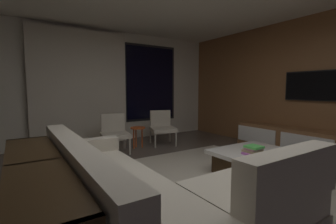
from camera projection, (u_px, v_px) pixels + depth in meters
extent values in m
plane|color=#564C44|center=(202.00, 197.00, 2.84)|extent=(9.20, 9.20, 0.00)
cube|color=silver|center=(102.00, 87.00, 5.76)|extent=(6.60, 0.12, 2.70)
cube|color=black|center=(151.00, 83.00, 6.40)|extent=(1.52, 0.02, 2.02)
cube|color=black|center=(151.00, 83.00, 6.39)|extent=(1.40, 0.03, 1.90)
cube|color=beige|center=(81.00, 89.00, 5.31)|extent=(2.10, 0.12, 2.60)
cube|color=brown|center=(328.00, 86.00, 4.37)|extent=(0.12, 7.80, 2.70)
cube|color=#ADA391|center=(228.00, 192.00, 2.94)|extent=(3.20, 3.80, 0.01)
cube|color=#B1A997|center=(116.00, 212.00, 2.30)|extent=(0.90, 2.50, 0.18)
cube|color=beige|center=(116.00, 192.00, 2.28)|extent=(0.86, 2.42, 0.24)
cube|color=beige|center=(76.00, 166.00, 2.06)|extent=(0.20, 2.50, 0.40)
cube|color=beige|center=(85.00, 146.00, 3.22)|extent=(0.90, 0.20, 0.18)
cube|color=#B1A997|center=(250.00, 220.00, 2.17)|extent=(1.10, 0.90, 0.18)
cube|color=beige|center=(251.00, 198.00, 2.15)|extent=(1.07, 0.86, 0.24)
cube|color=beige|center=(290.00, 176.00, 1.83)|extent=(1.10, 0.20, 0.40)
cube|color=beige|center=(77.00, 154.00, 2.59)|extent=(0.10, 0.36, 0.36)
cube|color=#B2A893|center=(101.00, 178.00, 1.88)|extent=(0.10, 0.36, 0.36)
cube|color=#372613|center=(260.00, 166.00, 3.49)|extent=(1.00, 1.00, 0.30)
cube|color=white|center=(261.00, 154.00, 3.48)|extent=(1.16, 1.16, 0.06)
cube|color=#AA56AB|center=(252.00, 153.00, 3.38)|extent=(0.27, 0.18, 0.03)
cube|color=tan|center=(252.00, 151.00, 3.39)|extent=(0.23, 0.20, 0.03)
cube|color=#9C6B70|center=(254.00, 149.00, 3.38)|extent=(0.23, 0.17, 0.03)
cube|color=#52C954|center=(254.00, 147.00, 3.38)|extent=(0.20, 0.21, 0.03)
cylinder|color=#B2ADA0|center=(176.00, 139.00, 5.31)|extent=(0.04, 0.04, 0.36)
cylinder|color=#B2ADA0|center=(155.00, 140.00, 5.18)|extent=(0.04, 0.04, 0.36)
cylinder|color=#B2ADA0|center=(170.00, 134.00, 5.79)|extent=(0.04, 0.04, 0.36)
cylinder|color=#B2ADA0|center=(151.00, 136.00, 5.66)|extent=(0.04, 0.04, 0.36)
cube|color=beige|center=(163.00, 129.00, 5.47)|extent=(0.68, 0.69, 0.08)
cube|color=beige|center=(160.00, 118.00, 5.68)|extent=(0.49, 0.22, 0.38)
cylinder|color=#B2ADA0|center=(130.00, 146.00, 4.65)|extent=(0.04, 0.04, 0.36)
cylinder|color=#B2ADA0|center=(105.00, 148.00, 4.47)|extent=(0.04, 0.04, 0.36)
cylinder|color=#B2ADA0|center=(125.00, 140.00, 5.11)|extent=(0.04, 0.04, 0.36)
cylinder|color=#B2ADA0|center=(102.00, 142.00, 4.93)|extent=(0.04, 0.04, 0.36)
cube|color=beige|center=(115.00, 135.00, 4.77)|extent=(0.63, 0.65, 0.08)
cube|color=beige|center=(113.00, 122.00, 4.97)|extent=(0.49, 0.17, 0.38)
cylinder|color=#BF4C1E|center=(134.00, 138.00, 5.10)|extent=(0.03, 0.03, 0.46)
cylinder|color=#BF4C1E|center=(142.00, 137.00, 5.21)|extent=(0.03, 0.03, 0.46)
cylinder|color=#BF4C1E|center=(136.00, 137.00, 5.24)|extent=(0.03, 0.03, 0.46)
cylinder|color=#BF4C1E|center=(138.00, 128.00, 5.14)|extent=(0.32, 0.32, 0.02)
cube|color=brown|center=(311.00, 144.00, 4.41)|extent=(0.44, 3.10, 0.52)
cube|color=white|center=(305.00, 145.00, 4.28)|extent=(0.02, 0.93, 0.33)
cube|color=white|center=(256.00, 135.00, 5.15)|extent=(0.02, 0.93, 0.33)
cube|color=black|center=(311.00, 86.00, 4.52)|extent=(0.04, 0.98, 0.57)
cube|color=black|center=(311.00, 86.00, 4.52)|extent=(0.05, 0.94, 0.53)
cube|color=#372613|center=(35.00, 164.00, 1.79)|extent=(0.40, 2.10, 0.04)
cube|color=#372613|center=(30.00, 170.00, 2.68)|extent=(0.40, 0.04, 0.74)
cube|color=#372613|center=(37.00, 208.00, 1.83)|extent=(0.38, 0.03, 0.74)
cube|color=silver|center=(38.00, 219.00, 1.83)|extent=(0.18, 0.04, 0.26)
cube|color=silver|center=(36.00, 209.00, 1.98)|extent=(0.18, 0.04, 0.26)
cube|color=silver|center=(35.00, 201.00, 2.12)|extent=(0.18, 0.04, 0.26)
cube|color=white|center=(34.00, 195.00, 2.27)|extent=(0.18, 0.04, 0.24)
cube|color=white|center=(32.00, 189.00, 2.41)|extent=(0.18, 0.04, 0.24)
cube|color=silver|center=(30.00, 184.00, 2.55)|extent=(0.18, 0.04, 0.23)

